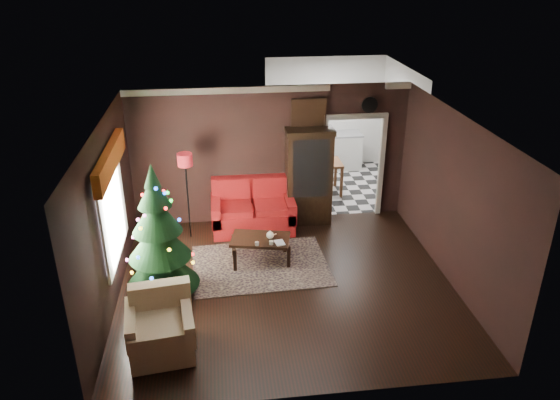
{
  "coord_description": "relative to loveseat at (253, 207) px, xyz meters",
  "views": [
    {
      "loc": [
        -1.02,
        -7.44,
        5.03
      ],
      "look_at": [
        0.0,
        0.9,
        1.15
      ],
      "focal_mm": 34.08,
      "sensor_mm": 36.0,
      "label": 1
    }
  ],
  "objects": [
    {
      "name": "left_window",
      "position": [
        -2.31,
        -1.85,
        0.95
      ],
      "size": [
        0.05,
        1.6,
        1.4
      ],
      "primitive_type": "cube",
      "color": "white",
      "rests_on": "wall_left"
    },
    {
      "name": "coffee_table",
      "position": [
        0.04,
        -1.25,
        -0.26
      ],
      "size": [
        1.13,
        0.82,
        0.46
      ],
      "primitive_type": null,
      "rotation": [
        0.0,
        0.0,
        -0.21
      ],
      "color": "black",
      "rests_on": "rug"
    },
    {
      "name": "kitchen_window",
      "position": [
        2.1,
        3.4,
        1.2
      ],
      "size": [
        0.7,
        0.06,
        0.7
      ],
      "primitive_type": "cube",
      "color": "white",
      "rests_on": "ground"
    },
    {
      "name": "kitchen_counter",
      "position": [
        2.1,
        3.15,
        -0.05
      ],
      "size": [
        1.8,
        0.6,
        0.9
      ],
      "primitive_type": "cube",
      "color": "silver",
      "rests_on": "ground"
    },
    {
      "name": "kitchen_floor",
      "position": [
        2.1,
        1.95,
        -0.5
      ],
      "size": [
        3.0,
        3.0,
        0.0
      ],
      "primitive_type": "plane",
      "color": "silver",
      "rests_on": "ground"
    },
    {
      "name": "teapot",
      "position": [
        0.21,
        -1.29,
        0.05
      ],
      "size": [
        0.19,
        0.19,
        0.15
      ],
      "primitive_type": null,
      "rotation": [
        0.0,
        0.0,
        -0.29
      ],
      "color": "white",
      "rests_on": "coffee_table"
    },
    {
      "name": "kitchen_table",
      "position": [
        1.8,
        1.65,
        -0.12
      ],
      "size": [
        0.7,
        0.7,
        0.75
      ],
      "primitive_type": null,
      "color": "brown",
      "rests_on": "ground"
    },
    {
      "name": "wall_left",
      "position": [
        -2.35,
        -2.05,
        0.9
      ],
      "size": [
        0.0,
        5.5,
        5.5
      ],
      "primitive_type": "plane",
      "rotation": [
        1.57,
        0.0,
        1.57
      ],
      "color": "black",
      "rests_on": "ground"
    },
    {
      "name": "cup_b",
      "position": [
        0.2,
        -1.5,
        0.01
      ],
      "size": [
        0.08,
        0.08,
        0.06
      ],
      "primitive_type": "cylinder",
      "rotation": [
        0.0,
        0.0,
        0.08
      ],
      "color": "silver",
      "rests_on": "coffee_table"
    },
    {
      "name": "ceiling",
      "position": [
        0.4,
        -2.05,
        2.3
      ],
      "size": [
        5.5,
        5.5,
        0.0
      ],
      "primitive_type": "plane",
      "rotation": [
        3.14,
        0.0,
        0.0
      ],
      "color": "white",
      "rests_on": "ground"
    },
    {
      "name": "wall_back",
      "position": [
        0.4,
        0.45,
        0.9
      ],
      "size": [
        5.5,
        0.0,
        5.5
      ],
      "primitive_type": "plane",
      "rotation": [
        1.57,
        0.0,
        0.0
      ],
      "color": "black",
      "rests_on": "ground"
    },
    {
      "name": "curio_cabinet",
      "position": [
        1.15,
        0.22,
        0.45
      ],
      "size": [
        0.9,
        0.45,
        1.9
      ],
      "primitive_type": null,
      "color": "black",
      "rests_on": "ground"
    },
    {
      "name": "floor",
      "position": [
        0.4,
        -2.05,
        -0.5
      ],
      "size": [
        5.5,
        5.5,
        0.0
      ],
      "primitive_type": "plane",
      "color": "black",
      "rests_on": "ground"
    },
    {
      "name": "doorway",
      "position": [
        2.1,
        0.45,
        0.55
      ],
      "size": [
        1.1,
        0.1,
        2.1
      ],
      "primitive_type": null,
      "color": "silver",
      "rests_on": "ground"
    },
    {
      "name": "rug",
      "position": [
        0.02,
        -1.4,
        -0.49
      ],
      "size": [
        2.45,
        1.83,
        0.01
      ],
      "primitive_type": "cube",
      "rotation": [
        0.0,
        0.0,
        0.04
      ],
      "color": "#5D4051",
      "rests_on": "ground"
    },
    {
      "name": "loveseat",
      "position": [
        0.0,
        0.0,
        0.0
      ],
      "size": [
        1.7,
        0.9,
        1.0
      ],
      "primitive_type": null,
      "color": "maroon",
      "rests_on": "ground"
    },
    {
      "name": "book",
      "position": [
        0.28,
        -1.49,
        0.08
      ],
      "size": [
        0.16,
        0.04,
        0.21
      ],
      "primitive_type": "imported",
      "rotation": [
        0.0,
        0.0,
        0.16
      ],
      "color": "tan",
      "rests_on": "coffee_table"
    },
    {
      "name": "wall_clock",
      "position": [
        2.35,
        0.4,
        1.88
      ],
      "size": [
        0.32,
        0.32,
        0.06
      ],
      "primitive_type": "cylinder",
      "color": "white",
      "rests_on": "wall_back"
    },
    {
      "name": "valance",
      "position": [
        -2.23,
        -1.85,
        1.77
      ],
      "size": [
        0.12,
        2.1,
        0.35
      ],
      "primitive_type": "cube",
      "color": "#7F360F",
      "rests_on": "wall_left"
    },
    {
      "name": "wall_front",
      "position": [
        0.4,
        -4.55,
        0.9
      ],
      "size": [
        5.5,
        0.0,
        5.5
      ],
      "primitive_type": "plane",
      "rotation": [
        -1.57,
        0.0,
        0.0
      ],
      "color": "black",
      "rests_on": "ground"
    },
    {
      "name": "wall_right",
      "position": [
        3.15,
        -2.05,
        0.9
      ],
      "size": [
        0.0,
        5.5,
        5.5
      ],
      "primitive_type": "plane",
      "rotation": [
        1.57,
        0.0,
        -1.57
      ],
      "color": "black",
      "rests_on": "ground"
    },
    {
      "name": "cup_a",
      "position": [
        -0.05,
        -1.5,
        0.0
      ],
      "size": [
        0.09,
        0.09,
        0.06
      ],
      "primitive_type": "cylinder",
      "rotation": [
        0.0,
        0.0,
        -0.36
      ],
      "color": "white",
      "rests_on": "coffee_table"
    },
    {
      "name": "floor_lamp",
      "position": [
        -1.25,
        -0.16,
        0.33
      ],
      "size": [
        0.36,
        0.36,
        1.8
      ],
      "primitive_type": null,
      "rotation": [
        0.0,
        0.0,
        0.2
      ],
      "color": "black",
      "rests_on": "ground"
    },
    {
      "name": "painting",
      "position": [
        1.15,
        0.41,
        1.75
      ],
      "size": [
        0.62,
        0.05,
        0.52
      ],
      "primitive_type": "cube",
      "color": "#A17346",
      "rests_on": "wall_back"
    },
    {
      "name": "armchair",
      "position": [
        -1.54,
        -3.49,
        -0.04
      ],
      "size": [
        1.0,
        1.0,
        0.91
      ],
      "primitive_type": null,
      "rotation": [
        0.0,
        0.0,
        0.13
      ],
      "color": "tan",
      "rests_on": "ground"
    },
    {
      "name": "christmas_tree",
      "position": [
        -1.62,
        -2.03,
        0.55
      ],
      "size": [
        1.48,
        1.48,
        2.25
      ],
      "primitive_type": null,
      "rotation": [
        0.0,
        0.0,
        -0.31
      ],
      "color": "black",
      "rests_on": "ground"
    }
  ]
}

